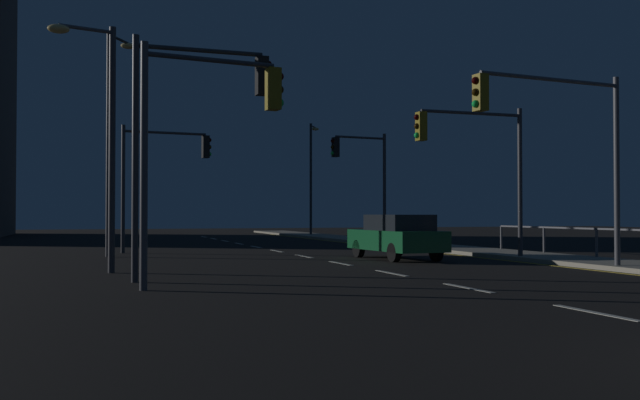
# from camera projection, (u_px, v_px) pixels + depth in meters

# --- Properties ---
(ground_plane) EXTENTS (112.00, 112.00, 0.00)m
(ground_plane) POSITION_uv_depth(u_px,v_px,m) (336.00, 262.00, 23.25)
(ground_plane) COLOR black
(ground_plane) RESTS_ON ground
(sidewalk_right) EXTENTS (2.73, 77.00, 0.14)m
(sidewalk_right) POSITION_uv_depth(u_px,v_px,m) (530.00, 256.00, 25.59)
(sidewalk_right) COLOR #9E937F
(sidewalk_right) RESTS_ON ground
(lane_markings_center) EXTENTS (0.14, 50.00, 0.01)m
(lane_markings_center) POSITION_uv_depth(u_px,v_px,m) (304.00, 256.00, 26.58)
(lane_markings_center) COLOR silver
(lane_markings_center) RESTS_ON ground
(lane_edge_line) EXTENTS (0.14, 53.00, 0.01)m
(lane_edge_line) POSITION_uv_depth(u_px,v_px,m) (426.00, 252.00, 29.83)
(lane_edge_line) COLOR gold
(lane_edge_line) RESTS_ON ground
(car) EXTENTS (2.07, 4.50, 1.57)m
(car) POSITION_uv_depth(u_px,v_px,m) (397.00, 236.00, 24.98)
(car) COLOR #14592D
(car) RESTS_ON ground
(traffic_light_mid_right) EXTENTS (5.02, 0.75, 5.34)m
(traffic_light_mid_right) POSITION_uv_depth(u_px,v_px,m) (556.00, 127.00, 19.21)
(traffic_light_mid_right) COLOR #4C4C51
(traffic_light_mid_right) RESTS_ON sidewalk_right
(traffic_light_far_center) EXTENTS (3.21, 0.65, 5.20)m
(traffic_light_far_center) POSITION_uv_depth(u_px,v_px,m) (208.00, 120.00, 15.38)
(traffic_light_far_center) COLOR #4C4C51
(traffic_light_far_center) RESTS_ON ground
(traffic_light_near_left) EXTENTS (4.13, 0.34, 5.12)m
(traffic_light_near_left) POSITION_uv_depth(u_px,v_px,m) (474.00, 150.00, 24.01)
(traffic_light_near_left) COLOR #38383D
(traffic_light_near_left) RESTS_ON sidewalk_right
(traffic_light_far_right) EXTENTS (3.37, 0.34, 5.78)m
(traffic_light_far_right) POSITION_uv_depth(u_px,v_px,m) (194.00, 112.00, 16.99)
(traffic_light_far_right) COLOR #38383D
(traffic_light_far_right) RESTS_ON ground
(traffic_light_near_right) EXTENTS (3.02, 0.55, 5.45)m
(traffic_light_near_right) POSITION_uv_depth(u_px,v_px,m) (362.00, 166.00, 34.75)
(traffic_light_near_right) COLOR #38383D
(traffic_light_near_right) RESTS_ON sidewalk_right
(traffic_light_mid_left) EXTENTS (3.72, 0.54, 5.22)m
(traffic_light_mid_left) POSITION_uv_depth(u_px,v_px,m) (163.00, 164.00, 29.39)
(traffic_light_mid_left) COLOR #38383D
(traffic_light_mid_left) RESTS_ON ground
(street_lamp_corner) EXTENTS (1.03, 1.30, 7.95)m
(street_lamp_corner) POSITION_uv_depth(u_px,v_px,m) (312.00, 169.00, 50.97)
(street_lamp_corner) COLOR #2D3033
(street_lamp_corner) RESTS_ON sidewalk_right
(street_lamp_median) EXTENTS (1.11, 1.45, 8.42)m
(street_lamp_median) POSITION_uv_depth(u_px,v_px,m) (112.00, 124.00, 26.52)
(street_lamp_median) COLOR #38383D
(street_lamp_median) RESTS_ON ground
(street_lamp_across_street) EXTENTS (1.74, 0.63, 6.67)m
(street_lamp_across_street) POSITION_uv_depth(u_px,v_px,m) (102.00, 123.00, 19.04)
(street_lamp_across_street) COLOR #38383D
(street_lamp_across_street) RESTS_ON ground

